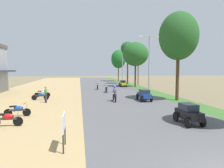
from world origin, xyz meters
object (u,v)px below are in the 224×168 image
parked_motorbike_second (18,110)px  car_hatchback_black (189,113)px  parked_motorbike_third (40,95)px  car_sedan_blue (144,94)px  streetlamp_mid (122,63)px  median_tree_third (135,54)px  pedestrian_on_shoulder (46,94)px  utility_pole_near (138,64)px  motorbike_ahead_second (115,94)px  motorbike_ahead_fourth (97,86)px  car_sedan_yellow (123,83)px  parked_motorbike_fourth (43,93)px  median_tree_second (178,36)px  street_signboard (64,124)px  parked_motorbike_nearest (7,118)px  motorbike_ahead_third (106,89)px  median_tree_fifth (118,59)px  median_tree_fourth (128,49)px  streetlamp_near (149,59)px

parked_motorbike_second → car_hatchback_black: size_ratio=0.90×
parked_motorbike_third → car_sedan_blue: size_ratio=0.80×
streetlamp_mid → median_tree_third: bearing=-91.5°
pedestrian_on_shoulder → utility_pole_near: 25.76m
motorbike_ahead_second → motorbike_ahead_fourth: motorbike_ahead_second is taller
streetlamp_mid → car_sedan_yellow: bearing=-102.0°
parked_motorbike_fourth → median_tree_second: (14.53, -4.65, 6.22)m
parked_motorbike_third → median_tree_third: (14.32, 13.43, 5.50)m
street_signboard → streetlamp_mid: streetlamp_mid is taller
parked_motorbike_nearest → median_tree_second: 17.39m
car_sedan_yellow → motorbike_ahead_third: bearing=-116.6°
streetlamp_mid → car_hatchback_black: 37.81m
median_tree_second → car_sedan_blue: (-3.61, 0.09, -6.03)m
utility_pole_near → motorbike_ahead_second: 22.74m
median_tree_third → motorbike_ahead_second: bearing=-112.9°
pedestrian_on_shoulder → car_hatchback_black: (9.78, -9.39, -0.22)m
parked_motorbike_fourth → motorbike_ahead_second: size_ratio=1.00×
parked_motorbike_nearest → motorbike_ahead_fourth: (7.01, 19.69, 0.02)m
street_signboard → motorbike_ahead_second: 12.32m
car_sedan_blue → motorbike_ahead_second: 3.11m
pedestrian_on_shoulder → streetlamp_mid: size_ratio=0.19×
median_tree_fifth → motorbike_ahead_fourth: size_ratio=4.62×
utility_pole_near → car_sedan_blue: bearing=-105.0°
median_tree_third → streetlamp_mid: streetlamp_mid is taller
pedestrian_on_shoulder → median_tree_second: 14.74m
median_tree_fourth → car_sedan_yellow: (-2.58, -6.82, -6.99)m
motorbike_ahead_third → streetlamp_mid: bearing=71.7°
street_signboard → streetlamp_mid: size_ratio=0.18×
utility_pole_near → streetlamp_mid: bearing=102.5°
median_tree_fifth → car_hatchback_black: median_tree_fifth is taller
motorbike_ahead_third → median_tree_fifth: bearing=75.0°
streetlamp_near → motorbike_ahead_second: 12.33m
parked_motorbike_nearest → median_tree_third: (14.34, 23.48, 5.50)m
streetlamp_mid → motorbike_ahead_fourth: streetlamp_mid is taller
streetlamp_mid → motorbike_ahead_second: size_ratio=4.62×
median_tree_fourth → car_sedan_yellow: 10.10m
median_tree_fifth → streetlamp_near: bearing=-89.4°
parked_motorbike_fourth → motorbike_ahead_third: size_ratio=1.00×
utility_pole_near → parked_motorbike_second: bearing=-122.5°
median_tree_second → utility_pole_near: (1.97, 20.94, -2.41)m
parked_motorbike_second → streetlamp_mid: bearing=66.2°
street_signboard → parked_motorbike_third: bearing=104.1°
parked_motorbike_nearest → car_sedan_yellow: size_ratio=0.80×
median_tree_fourth → car_hatchback_black: (-4.01, -31.98, -6.99)m
median_tree_second → median_tree_third: median_tree_second is taller
median_tree_fifth → car_sedan_yellow: size_ratio=3.68×
pedestrian_on_shoulder → median_tree_third: median_tree_third is taller
parked_motorbike_fourth → median_tree_fourth: (14.78, 18.60, 7.18)m
pedestrian_on_shoulder → car_sedan_blue: 9.94m
car_sedan_blue → motorbike_ahead_fourth: size_ratio=1.26×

